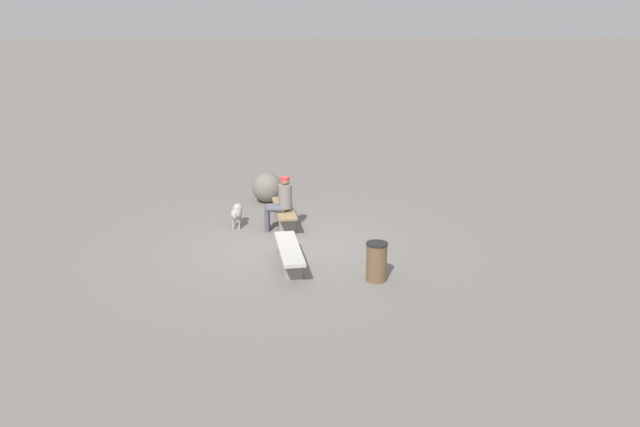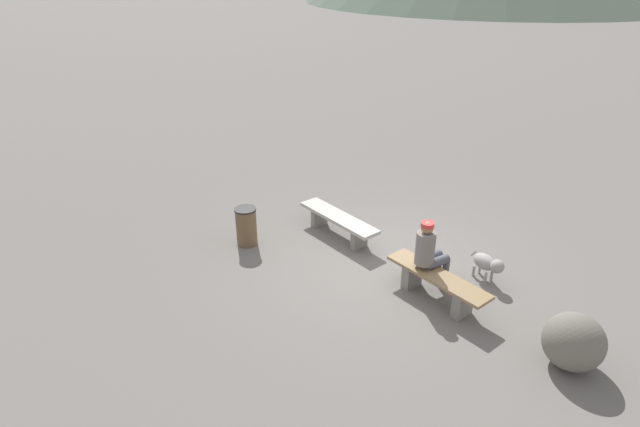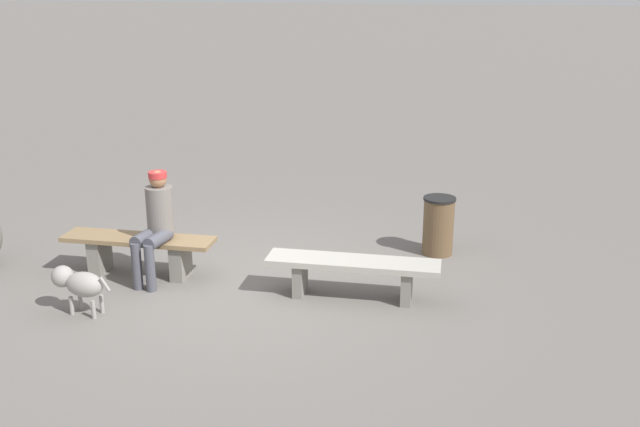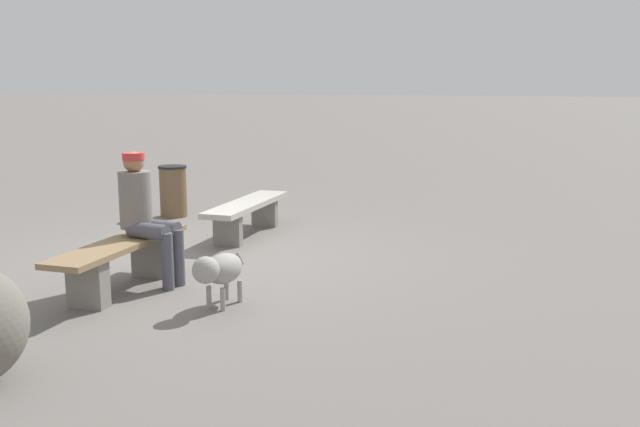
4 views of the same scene
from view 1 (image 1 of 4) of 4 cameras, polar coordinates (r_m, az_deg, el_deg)
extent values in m
cube|color=slate|center=(13.91, -3.05, -2.93)|extent=(210.00, 210.00, 0.06)
cube|color=gray|center=(12.13, -2.37, -4.97)|extent=(0.14, 0.35, 0.37)
cube|color=gray|center=(13.20, -2.98, -3.06)|extent=(0.14, 0.35, 0.37)
cube|color=#B2ADA3|center=(12.59, -2.70, -3.06)|extent=(1.89, 0.61, 0.07)
cube|color=gray|center=(14.57, -2.92, -0.98)|extent=(0.19, 0.36, 0.41)
cube|color=gray|center=(15.51, -3.33, 0.18)|extent=(0.19, 0.36, 0.41)
cube|color=#8C704C|center=(14.97, -3.15, 0.46)|extent=(1.81, 0.61, 0.05)
cylinder|color=slate|center=(14.59, -3.05, 1.52)|extent=(0.30, 0.30, 0.54)
sphere|color=#A3704C|center=(14.49, -3.07, 2.87)|extent=(0.20, 0.20, 0.20)
cylinder|color=red|center=(14.48, -3.07, 3.08)|extent=(0.20, 0.20, 0.07)
cylinder|color=#4C4C56|center=(14.75, -3.82, 0.60)|extent=(0.16, 0.42, 0.15)
cylinder|color=#4C4C56|center=(14.84, -4.60, -0.40)|extent=(0.11, 0.11, 0.54)
cylinder|color=#4C4C56|center=(14.59, -3.86, 0.41)|extent=(0.16, 0.42, 0.15)
cylinder|color=#4C4C56|center=(14.69, -4.64, -0.60)|extent=(0.11, 0.11, 0.54)
ellipsoid|color=gray|center=(15.03, -7.30, -0.03)|extent=(0.42, 0.27, 0.26)
sphere|color=gray|center=(15.27, -7.20, 0.45)|extent=(0.23, 0.23, 0.23)
cylinder|color=gray|center=(15.24, -7.48, -0.69)|extent=(0.04, 0.04, 0.20)
cylinder|color=gray|center=(15.22, -6.95, -0.69)|extent=(0.04, 0.04, 0.20)
cylinder|color=gray|center=(14.99, -7.60, -1.01)|extent=(0.04, 0.04, 0.20)
cylinder|color=gray|center=(14.97, -7.06, -1.01)|extent=(0.04, 0.04, 0.20)
cylinder|color=gray|center=(14.79, -7.42, -0.18)|extent=(0.12, 0.04, 0.15)
cylinder|color=brown|center=(12.08, 4.94, -4.27)|extent=(0.38, 0.38, 0.70)
cylinder|color=black|center=(11.94, 4.99, -2.64)|extent=(0.40, 0.40, 0.03)
ellipsoid|color=#6B665B|center=(16.93, -4.65, 2.28)|extent=(1.05, 1.04, 0.78)
camera|label=2|loc=(19.67, 12.67, 17.33)|focal=29.37mm
camera|label=3|loc=(12.30, -37.67, 6.63)|focal=40.63mm
camera|label=4|loc=(19.88, -15.32, 8.41)|focal=38.72mm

